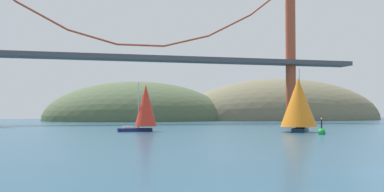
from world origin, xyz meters
name	(u,v)px	position (x,y,z in m)	size (l,w,h in m)	color
headland_right	(283,120)	(60.00, 135.00, 0.00)	(79.26, 44.00, 30.86)	#6B664C
headland_center	(138,121)	(5.00, 135.00, 0.00)	(64.09, 44.00, 26.89)	#4C5B3D
suspension_bridge	(141,53)	(0.00, 95.00, 18.29)	(121.46, 6.00, 39.71)	#A34228
sailboat_scarlet_sail	(145,107)	(-5.51, 52.57, 4.07)	(6.39, 3.62, 8.12)	#191E4C
sailboat_orange_sail	(298,103)	(17.91, 44.26, 4.60)	(8.38, 9.75, 10.31)	navy
channel_buoy	(322,132)	(17.76, 37.16, 0.37)	(1.10, 1.10, 2.64)	green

